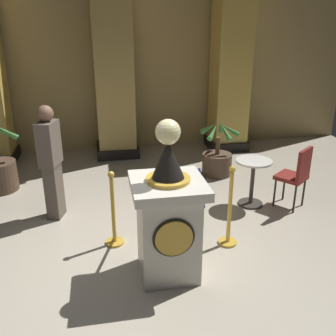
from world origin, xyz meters
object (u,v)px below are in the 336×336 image
Objects in this scene: pedestal_clock at (168,218)px; cafe_chair_red at (297,173)px; stanchion_near at (229,217)px; bystander_guest at (51,160)px; stanchion_far at (114,219)px; cafe_table at (253,177)px; potted_palm_right at (217,159)px.

pedestal_clock is 2.50m from cafe_chair_red.
bystander_guest is at bearing 152.45° from stanchion_near.
cafe_table is at bearing 18.82° from stanchion_far.
cafe_chair_red is at bearing 30.90° from stanchion_near.
bystander_guest is (-2.79, -1.13, 0.57)m from potted_palm_right.
cafe_chair_red is (2.73, 0.52, 0.23)m from stanchion_far.
bystander_guest reaches higher than cafe_table.
pedestal_clock reaches higher than bystander_guest.
potted_palm_right is 0.63× the size of bystander_guest.
cafe_table is 0.64m from cafe_chair_red.
stanchion_far is 2.79m from cafe_chair_red.
pedestal_clock reaches higher than stanchion_far.
cafe_table is at bearing 42.44° from pedestal_clock.
bystander_guest is 3.56m from cafe_chair_red.
stanchion_far is (-1.42, 0.27, -0.03)m from stanchion_near.
stanchion_near is 1.54m from cafe_chair_red.
pedestal_clock is 0.97m from stanchion_far.
stanchion_near is (0.86, 0.45, -0.32)m from pedestal_clock.
cafe_table is (0.14, -1.30, 0.17)m from potted_palm_right.
cafe_chair_red is (2.17, 1.23, -0.12)m from pedestal_clock.
bystander_guest is (-1.36, 1.60, 0.17)m from pedestal_clock.
potted_palm_right is 3.06m from bystander_guest.
pedestal_clock is 2.11m from bystander_guest.
potted_palm_right reaches higher than cafe_table.
pedestal_clock is at bearing -150.47° from cafe_chair_red.
bystander_guest is at bearing -157.86° from potted_palm_right.
bystander_guest reaches higher than cafe_chair_red.
stanchion_near is 1.02× the size of potted_palm_right.
stanchion_far is at bearing -48.28° from bystander_guest.
cafe_chair_red is (1.31, 0.78, 0.20)m from stanchion_near.
stanchion_near is 1.07× the size of stanchion_far.
cafe_chair_red is at bearing 29.53° from pedestal_clock.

